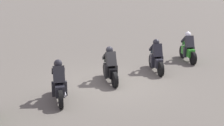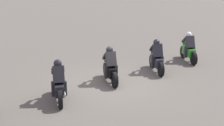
{
  "view_description": "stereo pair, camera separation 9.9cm",
  "coord_description": "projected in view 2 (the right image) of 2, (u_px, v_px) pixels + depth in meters",
  "views": [
    {
      "loc": [
        -12.78,
        3.22,
        4.6
      ],
      "look_at": [
        -0.11,
        0.01,
        0.9
      ],
      "focal_mm": 53.62,
      "sensor_mm": 36.0,
      "label": 1
    },
    {
      "loc": [
        -12.8,
        3.13,
        4.6
      ],
      "look_at": [
        -0.11,
        0.01,
        0.9
      ],
      "focal_mm": 53.62,
      "sensor_mm": 36.0,
      "label": 2
    }
  ],
  "objects": [
    {
      "name": "rider_lane_d",
      "position": [
        59.0,
        84.0,
        11.92
      ],
      "size": [
        2.04,
        0.55,
        1.51
      ],
      "rotation": [
        0.0,
        0.0,
        -0.03
      ],
      "color": "black",
      "rests_on": "ground_plane"
    },
    {
      "name": "rider_lane_b",
      "position": [
        157.0,
        59.0,
        15.31
      ],
      "size": [
        2.04,
        0.55,
        1.51
      ],
      "rotation": [
        0.0,
        0.0,
        -0.08
      ],
      "color": "black",
      "rests_on": "ground_plane"
    },
    {
      "name": "rider_lane_c",
      "position": [
        110.0,
        68.0,
        13.9
      ],
      "size": [
        2.04,
        0.54,
        1.51
      ],
      "rotation": [
        0.0,
        0.0,
        0.02
      ],
      "color": "black",
      "rests_on": "ground_plane"
    },
    {
      "name": "ground_plane",
      "position": [
        112.0,
        83.0,
        13.93
      ],
      "size": [
        120.0,
        120.0,
        0.0
      ],
      "primitive_type": "plane",
      "color": "#555048"
    },
    {
      "name": "rider_lane_a",
      "position": [
        189.0,
        49.0,
        17.08
      ],
      "size": [
        2.04,
        0.55,
        1.51
      ],
      "rotation": [
        0.0,
        0.0,
        -0.08
      ],
      "color": "black",
      "rests_on": "ground_plane"
    }
  ]
}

